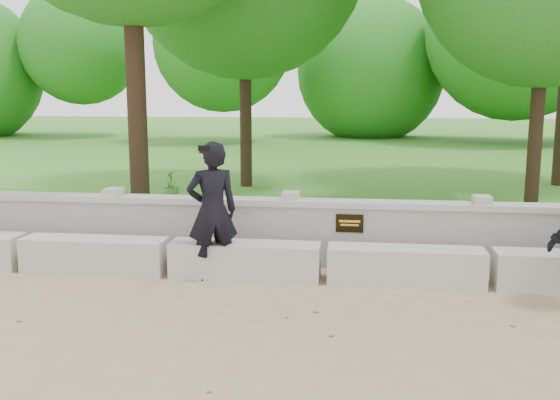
{
  "coord_description": "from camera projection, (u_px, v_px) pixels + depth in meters",
  "views": [
    {
      "loc": [
        0.43,
        -5.63,
        2.33
      ],
      "look_at": [
        -0.56,
        1.95,
        1.0
      ],
      "focal_mm": 40.0,
      "sensor_mm": 36.0,
      "label": 1
    }
  ],
  "objects": [
    {
      "name": "parapet_wall",
      "position": [
        327.0,
        232.0,
        8.41
      ],
      "size": [
        12.5,
        0.35,
        0.9
      ],
      "color": "#B8B5AD",
      "rests_on": "ground"
    },
    {
      "name": "concrete_bench",
      "position": [
        324.0,
        263.0,
        7.77
      ],
      "size": [
        11.9,
        0.45,
        0.45
      ],
      "color": "beige",
      "rests_on": "ground"
    },
    {
      "name": "shrub_b",
      "position": [
        463.0,
        217.0,
        8.84
      ],
      "size": [
        0.47,
        0.46,
        0.67
      ],
      "primitive_type": "imported",
      "rotation": [
        0.0,
        0.0,
        2.41
      ],
      "color": "#468F30",
      "rests_on": "lawn"
    },
    {
      "name": "lawn",
      "position": [
        347.0,
        163.0,
        19.61
      ],
      "size": [
        40.0,
        22.0,
        0.25
      ],
      "primitive_type": "cube",
      "color": "#3C721E",
      "rests_on": "ground"
    },
    {
      "name": "shrub_d",
      "position": [
        171.0,
        185.0,
        12.19
      ],
      "size": [
        0.35,
        0.38,
        0.57
      ],
      "primitive_type": "imported",
      "rotation": [
        0.0,
        0.0,
        4.93
      ],
      "color": "#468F30",
      "rests_on": "lawn"
    },
    {
      "name": "man_main",
      "position": [
        212.0,
        211.0,
        7.74
      ],
      "size": [
        0.75,
        0.71,
        1.74
      ],
      "color": "black",
      "rests_on": "ground"
    },
    {
      "name": "shrub_a",
      "position": [
        124.0,
        207.0,
        9.8
      ],
      "size": [
        0.35,
        0.38,
        0.59
      ],
      "primitive_type": "imported",
      "rotation": [
        0.0,
        0.0,
        0.97
      ],
      "color": "#468F30",
      "rests_on": "lawn"
    },
    {
      "name": "ground",
      "position": [
        311.0,
        339.0,
        5.95
      ],
      "size": [
        80.0,
        80.0,
        0.0
      ],
      "primitive_type": "plane",
      "color": "tan",
      "rests_on": "ground"
    }
  ]
}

